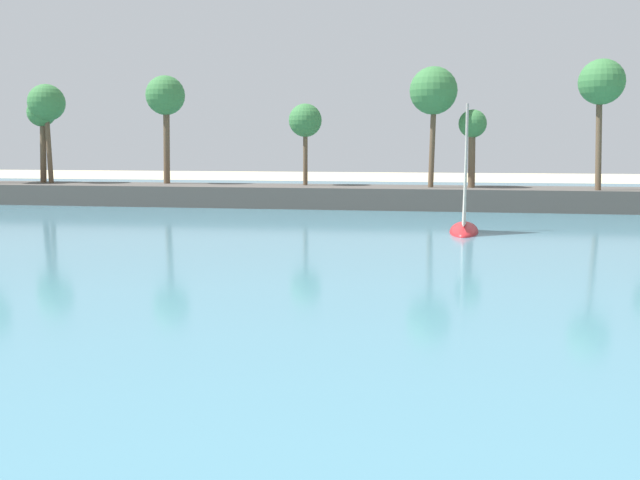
% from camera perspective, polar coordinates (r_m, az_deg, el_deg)
% --- Properties ---
extents(sea, '(220.00, 90.00, 0.06)m').
position_cam_1_polar(sea, '(54.52, 4.74, 2.12)').
color(sea, teal).
rests_on(sea, ground).
extents(palm_headland, '(85.52, 6.41, 13.17)m').
position_cam_1_polar(palm_headland, '(59.07, 7.55, 6.92)').
color(palm_headland, '#514C47').
rests_on(palm_headland, ground).
extents(sailboat_near_shore, '(2.01, 5.76, 8.23)m').
position_cam_1_polar(sailboat_near_shore, '(43.61, 11.49, 1.59)').
color(sailboat_near_shore, red).
rests_on(sailboat_near_shore, sea).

